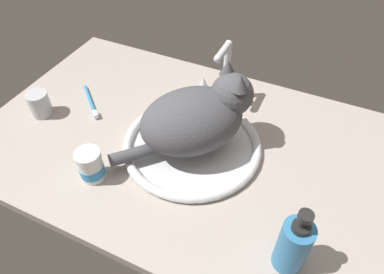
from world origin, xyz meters
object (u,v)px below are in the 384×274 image
object	(u,v)px
toothbrush	(91,102)
pill_bottle	(91,166)
faucet	(225,78)
sink_basin	(192,145)
cat	(199,116)
soap_pump_bottle	(293,245)
metal_jar	(40,104)

from	to	relation	value
toothbrush	pill_bottle	bearing A→B (deg)	-51.99
faucet	sink_basin	bearing A→B (deg)	-90.00
faucet	cat	xyz separation A→B (cm)	(1.33, -21.45, 2.70)
cat	pill_bottle	size ratio (longest dim) A/B	3.82
soap_pump_bottle	metal_jar	distance (cm)	77.75
sink_basin	cat	bearing A→B (deg)	46.94
soap_pump_bottle	sink_basin	bearing A→B (deg)	146.27
metal_jar	pill_bottle	bearing A→B (deg)	-24.92
pill_bottle	toothbrush	bearing A→B (deg)	128.01
soap_pump_bottle	metal_jar	xyz separation A→B (cm)	(-76.36, 14.26, -3.25)
sink_basin	soap_pump_bottle	xyz separation A→B (cm)	(30.74, -20.52, 5.92)
soap_pump_bottle	cat	bearing A→B (deg)	143.26
cat	metal_jar	world-z (taller)	cat
faucet	metal_jar	bearing A→B (deg)	-147.43
sink_basin	toothbrush	size ratio (longest dim) A/B	2.80
faucet	cat	world-z (taller)	cat
cat	pill_bottle	xyz separation A→B (cm)	(-19.18, -20.60, -6.51)
sink_basin	cat	world-z (taller)	cat
pill_bottle	metal_jar	xyz separation A→B (cm)	(-27.78, 12.91, -0.34)
sink_basin	toothbrush	distance (cm)	35.62
faucet	soap_pump_bottle	xyz separation A→B (cm)	(30.74, -43.40, -0.90)
cat	toothbrush	xyz separation A→B (cm)	(-36.80, 1.94, -9.92)
faucet	metal_jar	size ratio (longest dim) A/B	2.65
metal_jar	toothbrush	world-z (taller)	metal_jar
soap_pump_bottle	toothbrush	xyz separation A→B (cm)	(-66.20, 23.89, -6.32)
soap_pump_bottle	toothbrush	size ratio (longest dim) A/B	1.36
soap_pump_bottle	toothbrush	world-z (taller)	soap_pump_bottle
sink_basin	faucet	xyz separation A→B (cm)	(-0.00, 22.88, 6.82)
pill_bottle	soap_pump_bottle	bearing A→B (deg)	-1.59
soap_pump_bottle	pill_bottle	size ratio (longest dim) A/B	2.05
soap_pump_bottle	pill_bottle	xyz separation A→B (cm)	(-48.58, 1.35, -2.91)
toothbrush	metal_jar	bearing A→B (deg)	-136.53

